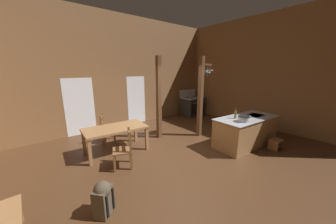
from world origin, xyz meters
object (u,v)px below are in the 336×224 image
Objects in this scene: stove_range at (192,106)px; ladderback_chair_near_window at (107,129)px; step_stool at (276,143)px; bottle_tall_on_counter at (235,114)px; ladderback_chair_by_post at (124,149)px; mixing_bowl_on_counter at (247,117)px; backpack at (103,197)px; dining_table at (115,130)px; stockpot_on_counter at (243,119)px; kitchen_island at (245,131)px.

stove_range is 1.39× the size of ladderback_chair_near_window.
step_stool is 1.21× the size of bottle_tall_on_counter.
ladderback_chair_by_post is (-0.22, -1.81, 0.00)m from ladderback_chair_near_window.
mixing_bowl_on_counter is at bearing -29.70° from bottle_tall_on_counter.
ladderback_chair_near_window reaches higher than backpack.
stockpot_on_counter is at bearing -38.50° from dining_table.
backpack is (-1.08, -2.06, -0.34)m from dining_table.
ladderback_chair_by_post is 3.32m from stockpot_on_counter.
bottle_tall_on_counter is at bearing 157.59° from kitchen_island.
kitchen_island is 0.49m from mixing_bowl_on_counter.
ladderback_chair_near_window is (-3.76, 3.73, 0.27)m from step_stool.
stockpot_on_counter reaches higher than step_stool.
bottle_tall_on_counter is at bearing 131.86° from step_stool.
ladderback_chair_near_window is 4.85× the size of mixing_bowl_on_counter.
mixing_bowl_on_counter is 0.62× the size of bottle_tall_on_counter.
backpack is at bearing -111.03° from ladderback_chair_near_window.
kitchen_island is 2.34× the size of ladderback_chair_near_window.
ladderback_chair_near_window is at bearing 83.17° from ladderback_chair_by_post.
mixing_bowl_on_counter is at bearing -42.48° from ladderback_chair_near_window.
backpack is at bearing -177.94° from bottle_tall_on_counter.
stockpot_on_counter is at bearing 149.32° from step_stool.
kitchen_island is at bearing -22.41° from bottle_tall_on_counter.
step_stool is (-1.03, -4.44, -0.30)m from stove_range.
ladderback_chair_by_post is 4.85× the size of mixing_bowl_on_counter.
stockpot_on_counter reaches higher than backpack.
stove_range is at bearing 62.49° from stockpot_on_counter.
stockpot_on_counter is at bearing -48.54° from ladderback_chair_near_window.
bottle_tall_on_counter is at bearing 65.66° from stockpot_on_counter.
bottle_tall_on_counter reaches higher than dining_table.
backpack is (-5.92, -3.66, -0.17)m from stove_range.
backpack is 1.90× the size of bottle_tall_on_counter.
stockpot_on_counter is at bearing -117.51° from stove_range.
kitchen_island is 0.79m from stockpot_on_counter.
backpack is 3.98m from stockpot_on_counter.
ladderback_chair_near_window is at bearing 138.28° from kitchen_island.
stove_range is 3.49× the size of step_stool.
stockpot_on_counter is at bearing -114.34° from bottle_tall_on_counter.
kitchen_island is 0.72m from bottle_tall_on_counter.
kitchen_island is at bearing -18.17° from ladderback_chair_by_post.
mixing_bowl_on_counter is 0.41m from bottle_tall_on_counter.
bottle_tall_on_counter is (2.99, -1.91, 0.38)m from dining_table.
stove_range is 2.21× the size of backpack.
ladderback_chair_near_window is at bearing -171.59° from stove_range.
ladderback_chair_by_post is 3.73m from mixing_bowl_on_counter.
mixing_bowl_on_counter is at bearing 15.48° from stockpot_on_counter.
bottle_tall_on_counter reaches higher than kitchen_island.
backpack is (-0.92, -1.15, -0.14)m from ladderback_chair_by_post.
stockpot_on_counter is (-0.98, 0.58, 0.80)m from step_stool.
mixing_bowl_on_counter is (3.34, -2.11, 0.29)m from dining_table.
step_stool is 5.30m from ladderback_chair_near_window.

